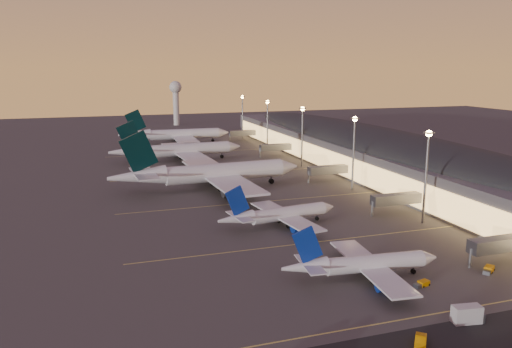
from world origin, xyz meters
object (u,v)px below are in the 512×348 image
object	(u,v)px
airliner_wide_near	(209,173)
catering_truck_a	(468,315)
airliner_wide_mid	(178,150)
service_van_d	(421,342)
airliner_narrow_north	(279,215)
baggage_tug_b	(489,270)
airliner_narrow_south	(362,264)
baggage_tug_a	(422,284)
airliner_wide_far	(175,135)
radar_tower	(176,96)

from	to	relation	value
airliner_wide_near	catering_truck_a	world-z (taller)	airliner_wide_near
airliner_wide_mid	service_van_d	bearing A→B (deg)	-90.77
airliner_wide_mid	service_van_d	distance (m)	167.49
airliner_narrow_north	baggage_tug_b	distance (m)	53.05
baggage_tug_b	service_van_d	distance (m)	37.11
airliner_narrow_south	baggage_tug_a	distance (m)	12.14
airliner_wide_near	catering_truck_a	bearing A→B (deg)	-82.61
airliner_narrow_south	airliner_wide_mid	distance (m)	142.56
airliner_wide_far	baggage_tug_a	distance (m)	203.74
airliner_narrow_south	airliner_wide_far	distance (m)	196.29
airliner_narrow_south	airliner_wide_far	bearing A→B (deg)	97.38
airliner_narrow_north	radar_tower	bearing A→B (deg)	79.19
baggage_tug_a	service_van_d	size ratio (longest dim) A/B	0.77
airliner_wide_near	baggage_tug_a	world-z (taller)	airliner_wide_near
airliner_narrow_north	airliner_wide_near	world-z (taller)	airliner_wide_near
airliner_narrow_north	catering_truck_a	size ratio (longest dim) A/B	6.31
airliner_narrow_north	airliner_wide_mid	world-z (taller)	airliner_wide_mid
airliner_wide_near	baggage_tug_b	size ratio (longest dim) A/B	17.03
airliner_wide_near	airliner_wide_far	bearing A→B (deg)	83.35
radar_tower	baggage_tug_b	bearing A→B (deg)	-86.47
airliner_narrow_south	baggage_tug_b	distance (m)	27.90
baggage_tug_a	service_van_d	world-z (taller)	service_van_d
airliner_wide_far	baggage_tug_b	world-z (taller)	airliner_wide_far
radar_tower	baggage_tug_a	bearing A→B (deg)	-89.90
airliner_wide_far	catering_truck_a	world-z (taller)	airliner_wide_far
airliner_narrow_north	airliner_wide_mid	size ratio (longest dim) A/B	0.58
airliner_wide_near	radar_tower	bearing A→B (deg)	80.36
airliner_narrow_south	catering_truck_a	bearing A→B (deg)	-63.79
airliner_narrow_north	service_van_d	size ratio (longest dim) A/B	7.36
airliner_wide_mid	radar_tower	world-z (taller)	radar_tower
airliner_wide_mid	baggage_tug_b	distance (m)	153.05
catering_truck_a	airliner_wide_near	bearing A→B (deg)	109.79
catering_truck_a	service_van_d	size ratio (longest dim) A/B	1.17
baggage_tug_b	airliner_wide_far	bearing A→B (deg)	64.76
baggage_tug_a	catering_truck_a	size ratio (longest dim) A/B	0.66
airliner_wide_mid	airliner_wide_far	world-z (taller)	airliner_wide_far
airliner_wide_mid	service_van_d	xyz separation A→B (m)	(9.98, -167.13, -4.26)
airliner_wide_far	baggage_tug_b	xyz separation A→B (m)	(33.69, -201.61, -4.58)
airliner_wide_near	service_van_d	xyz separation A→B (m)	(8.32, -109.77, -4.90)
airliner_wide_near	airliner_wide_far	distance (m)	111.84
baggage_tug_b	service_van_d	xyz separation A→B (m)	(-31.35, -19.84, 0.26)
airliner_narrow_north	baggage_tug_b	xyz separation A→B (m)	(31.10, -42.89, -2.73)
service_van_d	radar_tower	bearing A→B (deg)	126.50
airliner_narrow_north	catering_truck_a	distance (m)	60.14
airliner_narrow_north	baggage_tug_a	xyz separation A→B (m)	(13.51, -44.33, -2.79)
airliner_wide_near	baggage_tug_b	world-z (taller)	airliner_wide_near
airliner_narrow_south	catering_truck_a	world-z (taller)	airliner_narrow_south
radar_tower	baggage_tug_a	size ratio (longest dim) A/B	8.81
baggage_tug_a	catering_truck_a	world-z (taller)	catering_truck_a
airliner_narrow_north	airliner_wide_mid	xyz separation A→B (m)	(-10.23, 104.40, 1.79)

